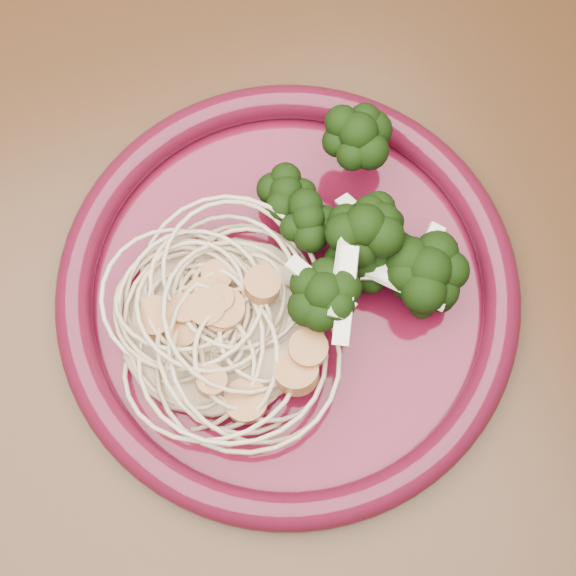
# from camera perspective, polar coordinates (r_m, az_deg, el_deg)

# --- Properties ---
(dining_table) EXTENTS (1.20, 0.80, 0.75)m
(dining_table) POSITION_cam_1_polar(r_m,az_deg,el_deg) (0.66, -8.62, -1.61)
(dining_table) COLOR #472814
(dining_table) RESTS_ON ground
(dinner_plate) EXTENTS (0.36, 0.36, 0.03)m
(dinner_plate) POSITION_cam_1_polar(r_m,az_deg,el_deg) (0.54, 0.00, -0.26)
(dinner_plate) COLOR #540A1D
(dinner_plate) RESTS_ON dining_table
(spaghetti_pile) EXTENTS (0.16, 0.14, 0.03)m
(spaghetti_pile) POSITION_cam_1_polar(r_m,az_deg,el_deg) (0.53, -4.67, -2.33)
(spaghetti_pile) COLOR beige
(spaghetti_pile) RESTS_ON dinner_plate
(scallop_cluster) EXTENTS (0.15, 0.15, 0.04)m
(scallop_cluster) POSITION_cam_1_polar(r_m,az_deg,el_deg) (0.49, -5.01, -1.17)
(scallop_cluster) COLOR #B87A43
(scallop_cluster) RESTS_ON spaghetti_pile
(broccoli_pile) EXTENTS (0.12, 0.18, 0.06)m
(broccoli_pile) POSITION_cam_1_polar(r_m,az_deg,el_deg) (0.53, 5.66, 3.41)
(broccoli_pile) COLOR black
(broccoli_pile) RESTS_ON dinner_plate
(onion_garnish) EXTENTS (0.09, 0.11, 0.05)m
(onion_garnish) POSITION_cam_1_polar(r_m,az_deg,el_deg) (0.50, 6.03, 4.80)
(onion_garnish) COLOR beige
(onion_garnish) RESTS_ON broccoli_pile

